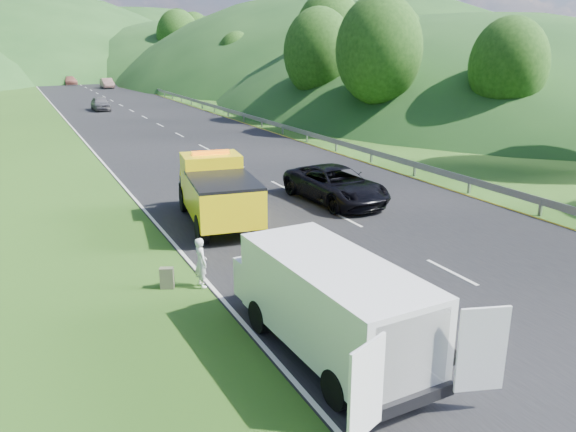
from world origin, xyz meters
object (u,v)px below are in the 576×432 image
white_van (329,301)px  suitcase (167,278)px  tow_truck (217,191)px  passing_suv (335,202)px  woman (202,287)px  spare_tire (441,360)px  child (304,297)px  worker (396,368)px

white_van → suitcase: 5.65m
tow_truck → passing_suv: tow_truck is taller
woman → passing_suv: 10.08m
woman → spare_tire: size_ratio=2.20×
child → suitcase: 3.92m
tow_truck → child: bearing=-82.6°
worker → spare_tire: bearing=-3.0°
tow_truck → passing_suv: bearing=14.4°
spare_tire → passing_suv: passing_suv is taller
white_van → woman: bearing=104.8°
tow_truck → woman: 6.12m
spare_tire → suitcase: bearing=124.5°
white_van → woman: (-1.43, 4.70, -1.28)m
tow_truck → suitcase: bearing=-114.7°
white_van → spare_tire: bearing=-35.8°
woman → child: 2.98m
white_van → worker: (0.99, -1.20, -1.28)m
child → woman: bearing=-165.0°
suitcase → spare_tire: suitcase is taller
worker → suitcase: worker is taller
passing_suv → child: bearing=-129.6°
child → suitcase: (-3.22, 2.23, 0.31)m
tow_truck → worker: (0.00, -11.36, -1.29)m
spare_tire → passing_suv: bearing=69.5°
suitcase → spare_tire: 7.81m
white_van → worker: white_van is taller
woman → passing_suv: passing_suv is taller
tow_truck → suitcase: (-3.34, -5.12, -0.98)m
suitcase → passing_suv: (8.97, 5.71, -0.31)m
white_van → child: size_ratio=6.57×
tow_truck → spare_tire: 11.67m
tow_truck → child: 7.46m
tow_truck → spare_tire: tow_truck is taller
woman → worker: size_ratio=0.75×
white_van → woman: white_van is taller
woman → child: woman is taller
worker → spare_tire: (1.09, -0.19, 0.00)m
tow_truck → woman: (-2.43, -5.46, -1.29)m
tow_truck → spare_tire: size_ratio=9.68×
white_van → passing_suv: size_ratio=1.16×
woman → child: size_ratio=1.48×
spare_tire → white_van: bearing=146.4°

